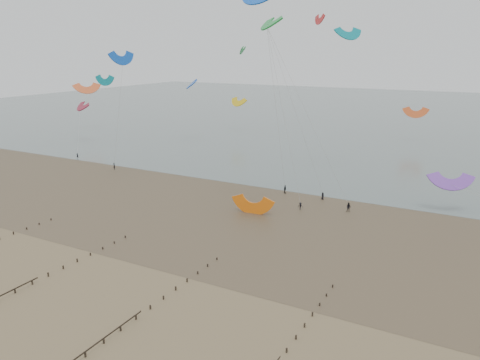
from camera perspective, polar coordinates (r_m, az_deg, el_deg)
name	(u,v)px	position (r m, az deg, el deg)	size (l,w,h in m)	color
ground	(145,288)	(65.08, -11.54, -12.79)	(500.00, 500.00, 0.00)	brown
sea_and_shore	(240,209)	(93.40, 0.00, -3.53)	(500.00, 665.00, 0.03)	#475654
kitesurfer_lead	(114,166)	(128.07, -15.08, 1.63)	(0.67, 0.44, 1.83)	black
kitesurfers	(384,204)	(97.97, 17.20, -2.81)	(124.09, 22.23, 1.88)	black
grounded_kite	(253,213)	(90.85, 1.54, -4.10)	(7.29, 3.82, 5.56)	orange
kites_airborne	(303,88)	(137.94, 7.67, 11.00)	(245.75, 129.03, 42.58)	blue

